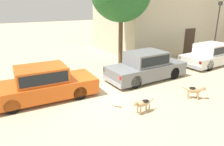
{
  "coord_description": "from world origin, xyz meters",
  "views": [
    {
      "loc": [
        -3.71,
        -8.06,
        4.03
      ],
      "look_at": [
        0.8,
        0.2,
        0.9
      ],
      "focal_mm": 34.24,
      "sensor_mm": 36.0,
      "label": 1
    }
  ],
  "objects_px": {
    "parked_sedan_nearest": "(43,83)",
    "stray_cat": "(116,105)",
    "parked_sedan_second": "(146,66)",
    "street_lamp": "(218,22)",
    "stray_dog_spotted": "(143,103)",
    "parked_sedan_third": "(211,54)",
    "stray_dog_tan": "(195,90)"
  },
  "relations": [
    {
      "from": "parked_sedan_nearest",
      "to": "parked_sedan_third",
      "type": "xyz_separation_m",
      "value": [
        11.07,
        0.13,
        -0.02
      ]
    },
    {
      "from": "parked_sedan_nearest",
      "to": "parked_sedan_second",
      "type": "bearing_deg",
      "value": 0.01
    },
    {
      "from": "parked_sedan_third",
      "to": "street_lamp",
      "type": "bearing_deg",
      "value": 29.57
    },
    {
      "from": "parked_sedan_nearest",
      "to": "street_lamp",
      "type": "xyz_separation_m",
      "value": [
        13.97,
        2.09,
        1.87
      ]
    },
    {
      "from": "stray_dog_spotted",
      "to": "stray_dog_tan",
      "type": "distance_m",
      "value": 2.75
    },
    {
      "from": "stray_dog_tan",
      "to": "stray_cat",
      "type": "relative_size",
      "value": 1.56
    },
    {
      "from": "street_lamp",
      "to": "stray_dog_spotted",
      "type": "bearing_deg",
      "value": -154.56
    },
    {
      "from": "stray_dog_spotted",
      "to": "street_lamp",
      "type": "relative_size",
      "value": 0.27
    },
    {
      "from": "stray_dog_tan",
      "to": "street_lamp",
      "type": "height_order",
      "value": "street_lamp"
    },
    {
      "from": "parked_sedan_second",
      "to": "street_lamp",
      "type": "xyz_separation_m",
      "value": [
        8.52,
        2.18,
        1.84
      ]
    },
    {
      "from": "stray_dog_spotted",
      "to": "street_lamp",
      "type": "height_order",
      "value": "street_lamp"
    },
    {
      "from": "stray_dog_spotted",
      "to": "stray_dog_tan",
      "type": "relative_size",
      "value": 1.35
    },
    {
      "from": "parked_sedan_third",
      "to": "stray_dog_spotted",
      "type": "xyz_separation_m",
      "value": [
        -8.05,
        -3.25,
        -0.3
      ]
    },
    {
      "from": "parked_sedan_second",
      "to": "street_lamp",
      "type": "height_order",
      "value": "street_lamp"
    },
    {
      "from": "stray_cat",
      "to": "parked_sedan_nearest",
      "type": "bearing_deg",
      "value": -157.85
    },
    {
      "from": "parked_sedan_second",
      "to": "stray_dog_spotted",
      "type": "bearing_deg",
      "value": -131.34
    },
    {
      "from": "parked_sedan_third",
      "to": "stray_cat",
      "type": "xyz_separation_m",
      "value": [
        -8.69,
        -2.29,
        -0.62
      ]
    },
    {
      "from": "stray_dog_spotted",
      "to": "street_lamp",
      "type": "xyz_separation_m",
      "value": [
        10.95,
        5.21,
        2.19
      ]
    },
    {
      "from": "parked_sedan_third",
      "to": "stray_dog_tan",
      "type": "relative_size",
      "value": 5.88
    },
    {
      "from": "stray_dog_tan",
      "to": "street_lamp",
      "type": "relative_size",
      "value": 0.2
    },
    {
      "from": "parked_sedan_nearest",
      "to": "parked_sedan_third",
      "type": "distance_m",
      "value": 11.07
    },
    {
      "from": "parked_sedan_nearest",
      "to": "stray_cat",
      "type": "distance_m",
      "value": 3.28
    },
    {
      "from": "parked_sedan_second",
      "to": "parked_sedan_third",
      "type": "bearing_deg",
      "value": -0.35
    },
    {
      "from": "street_lamp",
      "to": "stray_cat",
      "type": "bearing_deg",
      "value": -159.84
    },
    {
      "from": "parked_sedan_second",
      "to": "stray_dog_tan",
      "type": "xyz_separation_m",
      "value": [
        0.32,
        -3.09,
        -0.34
      ]
    },
    {
      "from": "parked_sedan_third",
      "to": "stray_dog_tan",
      "type": "distance_m",
      "value": 6.25
    },
    {
      "from": "parked_sedan_nearest",
      "to": "parked_sedan_second",
      "type": "distance_m",
      "value": 5.45
    },
    {
      "from": "parked_sedan_nearest",
      "to": "stray_cat",
      "type": "height_order",
      "value": "parked_sedan_nearest"
    },
    {
      "from": "parked_sedan_third",
      "to": "stray_dog_spotted",
      "type": "distance_m",
      "value": 8.68
    },
    {
      "from": "stray_cat",
      "to": "stray_dog_tan",
      "type": "bearing_deg",
      "value": 47.68
    },
    {
      "from": "stray_cat",
      "to": "street_lamp",
      "type": "relative_size",
      "value": 0.13
    },
    {
      "from": "parked_sedan_third",
      "to": "stray_dog_spotted",
      "type": "relative_size",
      "value": 4.36
    }
  ]
}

